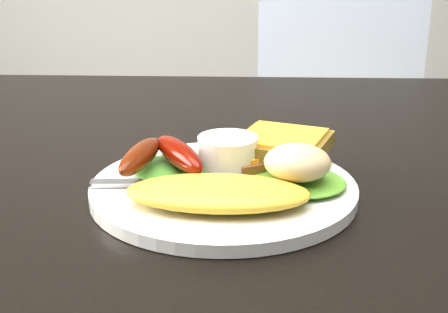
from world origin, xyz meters
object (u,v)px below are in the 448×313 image
person (424,9)px  dining_chair (345,157)px  dining_table (328,184)px  plate (224,189)px

person → dining_chair: bearing=-103.0°
dining_table → plate: 0.13m
dining_table → dining_chair: (0.16, 0.87, -0.28)m
person → plate: size_ratio=7.37×
dining_chair → person: bearing=-69.7°
dining_chair → dining_table: bearing=-89.4°
dining_table → plate: (-0.10, -0.08, 0.03)m
dining_table → dining_chair: dining_table is taller
dining_table → plate: plate is taller
dining_chair → plate: plate is taller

